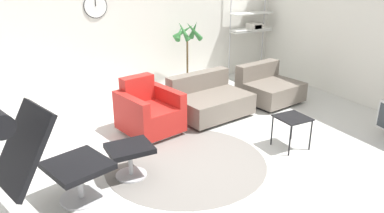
% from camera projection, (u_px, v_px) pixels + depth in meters
% --- Properties ---
extents(ground_plane, '(12.00, 12.00, 0.00)m').
position_uv_depth(ground_plane, '(191.00, 159.00, 4.71)').
color(ground_plane, silver).
extents(wall_back, '(12.00, 0.09, 2.80)m').
position_uv_depth(wall_back, '(112.00, 17.00, 6.76)').
color(wall_back, silver).
rests_on(wall_back, ground_plane).
extents(round_rug, '(1.99, 1.99, 0.01)m').
position_uv_depth(round_rug, '(186.00, 162.00, 4.63)').
color(round_rug, slate).
rests_on(round_rug, ground_plane).
extents(lounge_chair, '(1.20, 0.86, 1.21)m').
position_uv_depth(lounge_chair, '(36.00, 149.00, 3.40)').
color(lounge_chair, '#BCBCC1').
rests_on(lounge_chair, ground_plane).
extents(ottoman, '(0.50, 0.42, 0.38)m').
position_uv_depth(ottoman, '(130.00, 153.00, 4.23)').
color(ottoman, '#BCBCC1').
rests_on(ottoman, ground_plane).
extents(armchair_red, '(0.89, 0.93, 0.79)m').
position_uv_depth(armchair_red, '(149.00, 113.00, 5.36)').
color(armchair_red, silver).
rests_on(armchair_red, ground_plane).
extents(couch_low, '(1.29, 1.04, 0.65)m').
position_uv_depth(couch_low, '(209.00, 101.00, 5.99)').
color(couch_low, black).
rests_on(couch_low, ground_plane).
extents(couch_second, '(1.06, 1.01, 0.65)m').
position_uv_depth(couch_second, '(268.00, 89.00, 6.60)').
color(couch_second, black).
rests_on(couch_second, ground_plane).
extents(side_table, '(0.39, 0.39, 0.44)m').
position_uv_depth(side_table, '(292.00, 121.00, 4.88)').
color(side_table, black).
rests_on(side_table, ground_plane).
extents(potted_plant, '(0.53, 0.55, 1.35)m').
position_uv_depth(potted_plant, '(187.00, 57.00, 7.20)').
color(potted_plant, silver).
rests_on(potted_plant, ground_plane).
extents(shelf_unit, '(0.94, 0.28, 1.97)m').
position_uv_depth(shelf_unit, '(252.00, 26.00, 7.98)').
color(shelf_unit, '#BCBCC1').
rests_on(shelf_unit, ground_plane).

